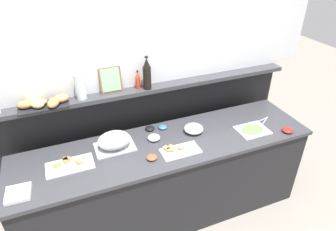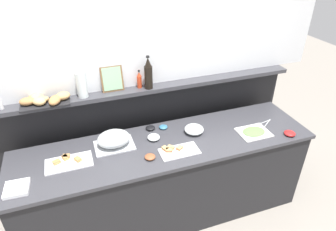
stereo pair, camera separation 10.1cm
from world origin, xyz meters
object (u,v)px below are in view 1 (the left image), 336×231
object	(u,v)px
wine_bottle_dark	(147,74)
water_carafe	(80,86)
hot_sauce_bottle	(138,81)
bread_basket	(42,102)
sandwich_platter_rear	(178,150)
sandwich_platter_front	(69,165)
glass_bowl_medium	(194,129)
serving_tongs	(263,120)
condiment_bowl_cream	(163,127)
condiment_bowl_dark	(288,130)
serving_cloche	(114,141)
napkin_stack	(18,193)
framed_picture	(111,80)
glass_bowl_large	(154,138)
condiment_bowl_teal	(152,157)
condiment_bowl_red	(150,128)
cold_cuts_platter	(252,130)

from	to	relation	value
wine_bottle_dark	water_carafe	size ratio (longest dim) A/B	1.36
hot_sauce_bottle	bread_basket	distance (m)	0.84
sandwich_platter_rear	hot_sauce_bottle	xyz separation A→B (m)	(-0.16, 0.60, 0.43)
sandwich_platter_front	glass_bowl_medium	size ratio (longest dim) A/B	2.05
serving_tongs	condiment_bowl_cream	bearing A→B (deg)	165.62
condiment_bowl_dark	serving_cloche	bearing A→B (deg)	166.71
sandwich_platter_rear	napkin_stack	size ratio (longest dim) A/B	1.98
sandwich_platter_front	hot_sauce_bottle	size ratio (longest dim) A/B	2.11
serving_cloche	condiment_bowl_dark	distance (m)	1.61
napkin_stack	hot_sauce_bottle	size ratio (longest dim) A/B	0.97
sandwich_platter_front	glass_bowl_medium	distance (m)	1.14
sandwich_platter_rear	framed_picture	size ratio (longest dim) A/B	1.43
serving_cloche	glass_bowl_large	size ratio (longest dim) A/B	2.99
napkin_stack	bread_basket	distance (m)	0.76
sandwich_platter_front	condiment_bowl_teal	world-z (taller)	sandwich_platter_front
sandwich_platter_front	condiment_bowl_dark	bearing A→B (deg)	-7.91
serving_tongs	napkin_stack	distance (m)	2.25
serving_tongs	sandwich_platter_front	bearing A→B (deg)	179.11
napkin_stack	wine_bottle_dark	world-z (taller)	wine_bottle_dark
condiment_bowl_red	sandwich_platter_rear	bearing A→B (deg)	-73.50
hot_sauce_bottle	condiment_bowl_teal	bearing A→B (deg)	-98.34
serving_cloche	napkin_stack	bearing A→B (deg)	-159.60
serving_cloche	wine_bottle_dark	world-z (taller)	wine_bottle_dark
serving_cloche	condiment_bowl_red	xyz separation A→B (m)	(0.37, 0.15, -0.06)
framed_picture	water_carafe	distance (m)	0.28
napkin_stack	wine_bottle_dark	size ratio (longest dim) A/B	0.54
napkin_stack	hot_sauce_bottle	world-z (taller)	hot_sauce_bottle
napkin_stack	serving_cloche	bearing A→B (deg)	20.40
condiment_bowl_dark	napkin_stack	size ratio (longest dim) A/B	0.61
cold_cuts_platter	napkin_stack	world-z (taller)	napkin_stack
glass_bowl_medium	hot_sauce_bottle	distance (m)	0.69
sandwich_platter_front	wine_bottle_dark	distance (m)	1.03
sandwich_platter_front	cold_cuts_platter	world-z (taller)	sandwich_platter_front
glass_bowl_medium	hot_sauce_bottle	size ratio (longest dim) A/B	1.03
sandwich_platter_rear	wine_bottle_dark	size ratio (longest dim) A/B	1.07
sandwich_platter_front	cold_cuts_platter	bearing A→B (deg)	-4.56
condiment_bowl_dark	hot_sauce_bottle	xyz separation A→B (m)	(-1.23, 0.71, 0.42)
serving_tongs	water_carafe	bearing A→B (deg)	164.57
sandwich_platter_rear	condiment_bowl_teal	bearing A→B (deg)	-177.35
sandwich_platter_front	water_carafe	distance (m)	0.67
condiment_bowl_cream	hot_sauce_bottle	xyz separation A→B (m)	(-0.16, 0.22, 0.42)
condiment_bowl_teal	serving_tongs	world-z (taller)	condiment_bowl_teal
sandwich_platter_rear	napkin_stack	distance (m)	1.26
cold_cuts_platter	condiment_bowl_dark	xyz separation A→B (m)	(0.29, -0.14, 0.01)
sandwich_platter_front	condiment_bowl_cream	distance (m)	0.92
serving_cloche	bread_basket	xyz separation A→B (m)	(-0.51, 0.32, 0.32)
serving_tongs	hot_sauce_bottle	distance (m)	1.30
glass_bowl_large	sandwich_platter_front	bearing A→B (deg)	-173.93
cold_cuts_platter	water_carafe	distance (m)	1.63
condiment_bowl_teal	condiment_bowl_cream	bearing A→B (deg)	57.57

